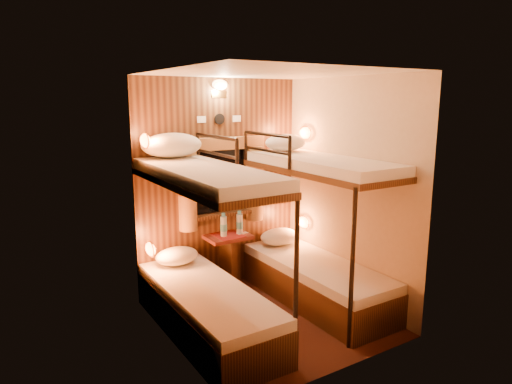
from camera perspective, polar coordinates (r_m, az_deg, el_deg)
floor at (r=4.77m, az=1.65°, el=-15.49°), size 2.10×2.10×0.00m
ceiling at (r=4.26m, az=1.84°, el=14.68°), size 2.10×2.10×0.00m
wall_back at (r=5.25m, az=-4.63°, el=0.88°), size 2.40×0.00×2.40m
wall_front at (r=3.56m, az=11.17°, el=-4.43°), size 2.40×0.00×2.40m
wall_left at (r=3.91m, az=-10.58°, el=-2.98°), size 0.00×2.40×2.40m
wall_right at (r=4.97m, az=11.38°, el=0.09°), size 0.00×2.40×2.40m
back_panel at (r=5.23m, az=-4.55°, el=0.85°), size 2.00×0.03×2.40m
bunk_left at (r=4.30m, az=-6.16°, el=-10.49°), size 0.72×1.90×1.82m
bunk_right at (r=4.96m, az=7.54°, el=-7.48°), size 0.72×1.90×1.82m
window at (r=5.21m, az=-4.40°, el=0.59°), size 1.00×0.12×0.79m
curtains at (r=5.16m, az=-4.24°, el=1.44°), size 1.10×0.22×1.00m
back_fixtures at (r=5.11m, az=-4.56°, el=12.39°), size 0.54×0.09×0.48m
reading_lamps at (r=4.93m, az=-2.77°, el=0.70°), size 2.00×0.20×1.25m
table at (r=5.28m, az=-3.48°, el=-7.87°), size 0.50×0.34×0.66m
bottle_left at (r=5.14m, az=-4.07°, el=-4.30°), size 0.08×0.08×0.27m
bottle_right at (r=5.23m, az=-2.08°, el=-4.01°), size 0.08×0.08×0.27m
sachet_a at (r=5.29m, az=-1.42°, el=-5.10°), size 0.08×0.06×0.01m
sachet_b at (r=5.24m, az=-1.96°, el=-5.25°), size 0.08×0.06×0.01m
pillow_lower_left at (r=4.92m, az=-9.85°, el=-7.88°), size 0.46×0.33×0.18m
pillow_lower_right at (r=5.49m, az=2.93°, el=-5.58°), size 0.49×0.35×0.19m
pillow_upper_left at (r=4.69m, az=-10.48°, el=5.79°), size 0.63×0.45×0.25m
pillow_upper_right at (r=5.19m, az=3.69°, el=6.17°), size 0.49×0.35×0.19m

